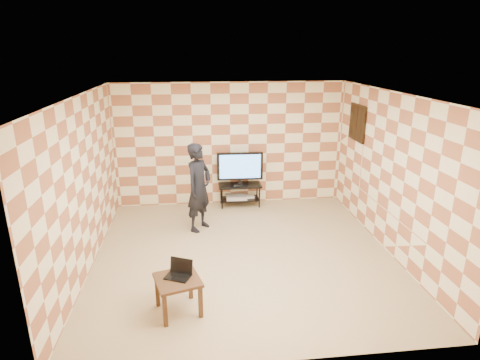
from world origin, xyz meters
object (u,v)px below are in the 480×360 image
at_px(tv, 240,167).
at_px(person, 199,187).
at_px(tv_stand, 240,190).
at_px(side_table, 178,285).

bearing_deg(tv, person, -129.42).
bearing_deg(tv, tv_stand, 91.41).
xyz_separation_m(tv_stand, person, (-0.91, -1.11, 0.49)).
distance_m(tv_stand, side_table, 3.90).
bearing_deg(side_table, tv_stand, 71.35).
height_order(tv, side_table, tv).
distance_m(tv, side_table, 3.93).
xyz_separation_m(tv_stand, side_table, (-1.25, -3.70, 0.05)).
xyz_separation_m(side_table, person, (0.33, 2.58, 0.44)).
relative_size(tv, person, 0.59).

